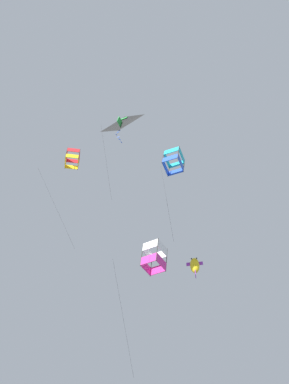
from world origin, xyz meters
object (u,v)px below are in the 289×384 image
object	(u,v)px
kite_fish_highest	(195,266)
kite_box_low_drifter	(154,257)
kite_box_near_right	(72,159)
kite_box_near_left	(174,161)
kite_delta_far_centre	(121,123)

from	to	relation	value
kite_fish_highest	kite_box_low_drifter	size ratio (longest dim) A/B	0.22
kite_box_near_right	kite_box_near_left	distance (m)	8.91
kite_fish_highest	kite_delta_far_centre	bearing A→B (deg)	60.92
kite_box_near_right	kite_fish_highest	world-z (taller)	kite_box_near_right
kite_fish_highest	kite_box_low_drifter	distance (m)	3.56
kite_box_near_right	kite_delta_far_centre	xyz separation A→B (m)	(-2.93, 2.21, 2.52)
kite_box_low_drifter	kite_delta_far_centre	bearing A→B (deg)	98.27
kite_box_near_right	kite_box_low_drifter	xyz separation A→B (m)	(-6.80, -1.97, -5.73)
kite_box_near_right	kite_box_low_drifter	size ratio (longest dim) A/B	0.83
kite_box_near_left	kite_box_low_drifter	bearing A→B (deg)	6.95
kite_box_near_right	kite_box_near_left	bearing A→B (deg)	-164.79
kite_delta_far_centre	kite_fish_highest	bearing A→B (deg)	-101.47
kite_box_low_drifter	kite_box_near_left	bearing A→B (deg)	-164.03
kite_box_near_left	kite_fish_highest	bearing A→B (deg)	-95.50
kite_box_near_left	kite_fish_highest	world-z (taller)	kite_box_near_left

